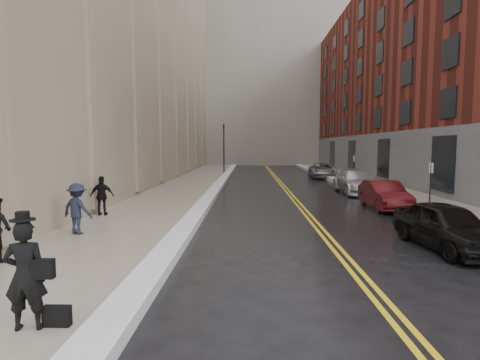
{
  "coord_description": "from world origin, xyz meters",
  "views": [
    {
      "loc": [
        -0.03,
        -8.43,
        2.95
      ],
      "look_at": [
        -0.38,
        6.38,
        1.6
      ],
      "focal_mm": 28.0,
      "sensor_mm": 36.0,
      "label": 1
    }
  ],
  "objects_px": {
    "car_silver_near": "(356,181)",
    "pedestrian_c": "(102,196)",
    "pedestrian_b": "(77,209)",
    "car_maroon": "(384,195)",
    "car_silver_far": "(322,170)",
    "car_black": "(447,226)",
    "pedestrian_main": "(26,275)"
  },
  "relations": [
    {
      "from": "car_silver_near",
      "to": "pedestrian_c",
      "type": "xyz_separation_m",
      "value": [
        -12.63,
        -8.62,
        0.21
      ]
    },
    {
      "from": "pedestrian_b",
      "to": "car_maroon",
      "type": "bearing_deg",
      "value": -135.79
    },
    {
      "from": "car_maroon",
      "to": "car_silver_far",
      "type": "bearing_deg",
      "value": 88.97
    },
    {
      "from": "pedestrian_b",
      "to": "pedestrian_c",
      "type": "distance_m",
      "value": 3.25
    },
    {
      "from": "car_black",
      "to": "car_silver_far",
      "type": "xyz_separation_m",
      "value": [
        1.17,
        24.18,
        0.01
      ]
    },
    {
      "from": "pedestrian_main",
      "to": "pedestrian_b",
      "type": "relative_size",
      "value": 1.04
    },
    {
      "from": "car_maroon",
      "to": "pedestrian_main",
      "type": "xyz_separation_m",
      "value": [
        -9.74,
        -12.12,
        0.34
      ]
    },
    {
      "from": "car_silver_far",
      "to": "car_silver_near",
      "type": "bearing_deg",
      "value": -86.31
    },
    {
      "from": "pedestrian_main",
      "to": "pedestrian_c",
      "type": "distance_m",
      "value": 9.74
    },
    {
      "from": "car_black",
      "to": "pedestrian_main",
      "type": "relative_size",
      "value": 2.33
    },
    {
      "from": "car_maroon",
      "to": "pedestrian_b",
      "type": "bearing_deg",
      "value": -152.79
    },
    {
      "from": "car_silver_far",
      "to": "pedestrian_b",
      "type": "height_order",
      "value": "pedestrian_b"
    },
    {
      "from": "car_silver_near",
      "to": "pedestrian_b",
      "type": "distance_m",
      "value": 16.97
    },
    {
      "from": "car_maroon",
      "to": "pedestrian_c",
      "type": "height_order",
      "value": "pedestrian_c"
    },
    {
      "from": "pedestrian_main",
      "to": "car_silver_far",
      "type": "bearing_deg",
      "value": -120.09
    },
    {
      "from": "car_maroon",
      "to": "pedestrian_c",
      "type": "xyz_separation_m",
      "value": [
        -12.29,
        -2.71,
        0.29
      ]
    },
    {
      "from": "pedestrian_b",
      "to": "pedestrian_main",
      "type": "bearing_deg",
      "value": 126.04
    },
    {
      "from": "car_silver_far",
      "to": "pedestrian_main",
      "type": "relative_size",
      "value": 2.89
    },
    {
      "from": "car_silver_near",
      "to": "pedestrian_c",
      "type": "distance_m",
      "value": 15.3
    },
    {
      "from": "car_black",
      "to": "pedestrian_b",
      "type": "xyz_separation_m",
      "value": [
        -11.12,
        0.96,
        0.29
      ]
    },
    {
      "from": "car_black",
      "to": "car_silver_near",
      "type": "xyz_separation_m",
      "value": [
        1.04,
        12.8,
        0.06
      ]
    },
    {
      "from": "car_black",
      "to": "pedestrian_b",
      "type": "height_order",
      "value": "pedestrian_b"
    },
    {
      "from": "pedestrian_main",
      "to": "car_silver_near",
      "type": "bearing_deg",
      "value": -130.16
    },
    {
      "from": "pedestrian_c",
      "to": "car_silver_far",
      "type": "bearing_deg",
      "value": -127.15
    },
    {
      "from": "car_maroon",
      "to": "pedestrian_main",
      "type": "distance_m",
      "value": 15.55
    },
    {
      "from": "car_silver_near",
      "to": "car_silver_far",
      "type": "distance_m",
      "value": 11.38
    },
    {
      "from": "pedestrian_b",
      "to": "pedestrian_c",
      "type": "xyz_separation_m",
      "value": [
        -0.47,
        3.22,
        -0.02
      ]
    },
    {
      "from": "car_silver_near",
      "to": "car_maroon",
      "type": "bearing_deg",
      "value": -93.67
    },
    {
      "from": "pedestrian_c",
      "to": "car_black",
      "type": "bearing_deg",
      "value": 155.56
    },
    {
      "from": "car_silver_near",
      "to": "pedestrian_c",
      "type": "bearing_deg",
      "value": -145.98
    },
    {
      "from": "car_silver_far",
      "to": "pedestrian_c",
      "type": "distance_m",
      "value": 23.72
    },
    {
      "from": "car_silver_far",
      "to": "car_maroon",
      "type": "bearing_deg",
      "value": -87.25
    }
  ]
}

